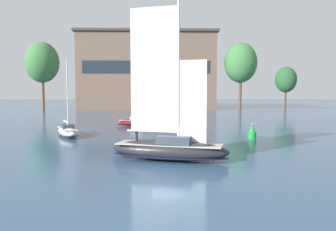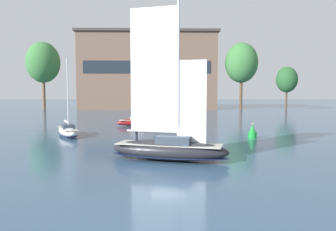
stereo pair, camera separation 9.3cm
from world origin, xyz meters
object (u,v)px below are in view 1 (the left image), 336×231
at_px(tree_shore_left, 42,62).
at_px(sailboat_moored_near_marina, 138,122).
at_px(tree_shore_center, 241,63).
at_px(channel_buoy, 252,132).
at_px(tree_shore_right, 286,80).
at_px(sailboat_moored_mid_channel, 67,131).
at_px(sailboat_main, 169,147).

relative_size(tree_shore_left, sailboat_moored_near_marina, 2.10).
distance_m(tree_shore_center, channel_buoy, 60.10).
relative_size(tree_shore_left, tree_shore_right, 1.55).
distance_m(tree_shore_left, sailboat_moored_mid_channel, 59.62).
bearing_deg(sailboat_moored_mid_channel, sailboat_main, -50.18).
relative_size(tree_shore_right, sailboat_moored_mid_channel, 1.36).
height_order(sailboat_main, sailboat_moored_mid_channel, sailboat_main).
height_order(tree_shore_right, channel_buoy, tree_shore_right).
bearing_deg(tree_shore_left, sailboat_moored_near_marina, -55.73).
height_order(tree_shore_left, tree_shore_right, tree_shore_left).
height_order(tree_shore_left, channel_buoy, tree_shore_left).
relative_size(sailboat_moored_near_marina, sailboat_moored_mid_channel, 1.00).
relative_size(sailboat_moored_mid_channel, channel_buoy, 5.32).
bearing_deg(sailboat_moored_mid_channel, tree_shore_left, 111.92).
distance_m(tree_shore_right, sailboat_moored_near_marina, 58.40).
relative_size(sailboat_main, sailboat_moored_near_marina, 1.40).
relative_size(tree_shore_left, channel_buoy, 11.16).
bearing_deg(tree_shore_center, sailboat_main, -108.01).
bearing_deg(tree_shore_center, sailboat_moored_near_marina, -120.98).
height_order(sailboat_moored_near_marina, channel_buoy, sailboat_moored_near_marina).
height_order(tree_shore_right, sailboat_moored_mid_channel, tree_shore_right).
xyz_separation_m(tree_shore_center, channel_buoy, (-12.80, -57.34, -12.65)).
bearing_deg(sailboat_moored_mid_channel, tree_shore_right, 49.24).
distance_m(tree_shore_left, channel_buoy, 71.85).
height_order(tree_shore_center, tree_shore_right, tree_shore_center).
height_order(tree_shore_center, channel_buoy, tree_shore_center).
xyz_separation_m(tree_shore_center, tree_shore_right, (12.69, -1.11, -4.76)).
relative_size(tree_shore_right, channel_buoy, 7.21).
bearing_deg(tree_shore_right, sailboat_main, -117.39).
distance_m(tree_shore_right, sailboat_main, 76.54).
relative_size(tree_shore_center, sailboat_moored_mid_channel, 2.11).
distance_m(sailboat_main, sailboat_moored_mid_channel, 17.86).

